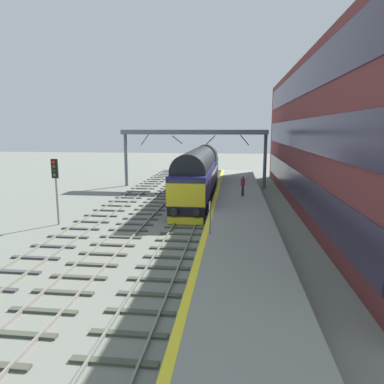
% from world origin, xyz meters
% --- Properties ---
extents(ground_plane, '(140.00, 140.00, 0.00)m').
position_xyz_m(ground_plane, '(0.00, 0.00, 0.00)').
color(ground_plane, slate).
rests_on(ground_plane, ground).
extents(track_main, '(2.50, 60.00, 0.15)m').
position_xyz_m(track_main, '(0.00, -0.00, 0.05)').
color(track_main, slate).
rests_on(track_main, ground).
extents(track_adjacent_west, '(2.50, 60.00, 0.15)m').
position_xyz_m(track_adjacent_west, '(-3.41, 0.00, 0.06)').
color(track_adjacent_west, gray).
rests_on(track_adjacent_west, ground).
extents(track_adjacent_far_west, '(2.50, 60.00, 0.15)m').
position_xyz_m(track_adjacent_far_west, '(-6.56, -0.00, 0.06)').
color(track_adjacent_far_west, gray).
rests_on(track_adjacent_far_west, ground).
extents(station_platform, '(4.00, 44.00, 1.01)m').
position_xyz_m(station_platform, '(3.60, 0.00, 0.50)').
color(station_platform, gray).
rests_on(station_platform, ground).
extents(station_building, '(5.90, 39.17, 11.61)m').
position_xyz_m(station_building, '(10.92, 3.72, 5.81)').
color(station_building, brown).
rests_on(station_building, ground).
extents(diesel_locomotive, '(2.74, 18.76, 4.68)m').
position_xyz_m(diesel_locomotive, '(0.00, 6.72, 2.48)').
color(diesel_locomotive, black).
rests_on(diesel_locomotive, ground).
extents(signal_post_near, '(0.44, 0.22, 4.44)m').
position_xyz_m(signal_post_near, '(-8.54, -3.46, 2.90)').
color(signal_post_near, gray).
rests_on(signal_post_near, ground).
extents(platform_number_sign, '(0.10, 0.44, 1.67)m').
position_xyz_m(platform_number_sign, '(1.99, -7.66, 2.13)').
color(platform_number_sign, slate).
rests_on(platform_number_sign, station_platform).
extents(waiting_passenger, '(0.43, 0.49, 1.64)m').
position_xyz_m(waiting_passenger, '(3.92, 3.19, 1.99)').
color(waiting_passenger, '#24243A').
rests_on(waiting_passenger, station_platform).
extents(overhead_footbridge, '(15.86, 2.00, 6.31)m').
position_xyz_m(overhead_footbridge, '(-1.23, 13.46, 5.79)').
color(overhead_footbridge, slate).
rests_on(overhead_footbridge, ground).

